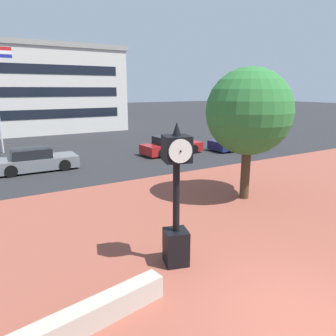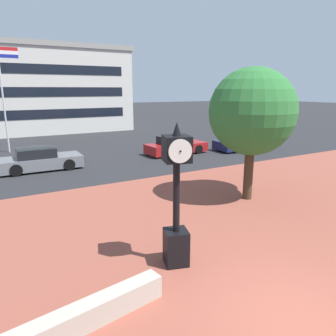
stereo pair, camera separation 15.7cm
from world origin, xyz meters
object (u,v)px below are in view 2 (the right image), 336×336
Objects in this scene: car_street_mid at (176,146)px; car_street_far at (40,160)px; car_street_near at (243,142)px; plaza_tree at (254,114)px; civic_building at (2,89)px; flagpole_secondary at (4,92)px; street_clock at (176,202)px.

car_street_mid is 9.04m from car_street_far.
car_street_near is 1.03× the size of car_street_mid.
plaza_tree is 1.16× the size of car_street_near.
car_street_near is 14.34m from car_street_far.
plaza_tree is 31.54m from civic_building.
car_street_mid is at bearing 77.61° from plaza_tree.
flagpole_secondary reaches higher than car_street_mid.
flagpole_secondary reaches higher than car_street_near.
civic_building is (-2.00, 33.67, 2.77)m from street_clock.
street_clock is 17.16m from car_street_near.
car_street_mid is 12.59m from flagpole_secondary.
plaza_tree is (5.41, 3.03, 1.80)m from street_clock.
street_clock is at bearing -150.80° from plaza_tree.
civic_building reaches higher than flagpole_secondary.
plaza_tree is 11.54m from car_street_near.
car_street_mid is at bearing -32.83° from flagpole_secondary.
car_street_far is (-14.31, 0.95, -0.00)m from car_street_near.
civic_building is at bearing 109.89° from street_clock.
street_clock is 6.46m from plaza_tree.
car_street_mid is (2.08, 9.49, -2.94)m from plaza_tree.
flagpole_secondary is at bearing -92.39° from civic_building.
street_clock is at bearing 7.90° from car_street_far.
civic_building is (-7.41, 30.65, 0.96)m from plaza_tree.
plaza_tree is at bearing -40.61° from car_street_near.
civic_building is (0.61, 14.63, 0.17)m from flagpole_secondary.
plaza_tree is 17.93m from flagpole_secondary.
flagpole_secondary reaches higher than car_street_far.
civic_building is at bearing -158.86° from car_street_mid.
car_street_far is 7.72m from flagpole_secondary.
plaza_tree is at bearing -76.41° from civic_building.
plaza_tree reaches higher than car_street_mid.
car_street_near is 0.61× the size of flagpole_secondary.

